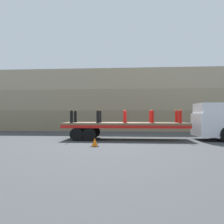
# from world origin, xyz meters

# --- Properties ---
(ground_plane) EXTENTS (120.00, 120.00, 0.00)m
(ground_plane) POSITION_xyz_m (0.00, 0.00, 0.00)
(ground_plane) COLOR #3F4244
(rock_cliff) EXTENTS (60.00, 3.30, 6.85)m
(rock_cliff) POSITION_xyz_m (0.00, 8.79, 3.43)
(rock_cliff) COLOR gray
(rock_cliff) RESTS_ON ground_plane
(truck_cab) EXTENTS (2.52, 2.68, 2.62)m
(truck_cab) POSITION_xyz_m (6.35, 0.00, 1.33)
(truck_cab) COLOR silver
(truck_cab) RESTS_ON ground_plane
(flatbed_trailer) EXTENTS (8.85, 2.62, 1.23)m
(flatbed_trailer) POSITION_xyz_m (-0.62, 0.00, 1.00)
(flatbed_trailer) COLOR brown
(flatbed_trailer) RESTS_ON ground_plane
(fire_hydrant_black_near_0) EXTENTS (0.28, 0.48, 0.90)m
(fire_hydrant_black_near_0) POSITION_xyz_m (-3.83, -0.55, 1.67)
(fire_hydrant_black_near_0) COLOR black
(fire_hydrant_black_near_0) RESTS_ON flatbed_trailer
(fire_hydrant_black_far_0) EXTENTS (0.28, 0.48, 0.90)m
(fire_hydrant_black_far_0) POSITION_xyz_m (-3.83, 0.55, 1.67)
(fire_hydrant_black_far_0) COLOR black
(fire_hydrant_black_far_0) RESTS_ON flatbed_trailer
(fire_hydrant_black_near_1) EXTENTS (0.28, 0.48, 0.90)m
(fire_hydrant_black_near_1) POSITION_xyz_m (-1.91, -0.55, 1.67)
(fire_hydrant_black_near_1) COLOR black
(fire_hydrant_black_near_1) RESTS_ON flatbed_trailer
(fire_hydrant_black_far_1) EXTENTS (0.28, 0.48, 0.90)m
(fire_hydrant_black_far_1) POSITION_xyz_m (-1.91, 0.55, 1.67)
(fire_hydrant_black_far_1) COLOR black
(fire_hydrant_black_far_1) RESTS_ON flatbed_trailer
(fire_hydrant_red_near_2) EXTENTS (0.28, 0.48, 0.90)m
(fire_hydrant_red_near_2) POSITION_xyz_m (0.00, -0.55, 1.67)
(fire_hydrant_red_near_2) COLOR red
(fire_hydrant_red_near_2) RESTS_ON flatbed_trailer
(fire_hydrant_red_far_2) EXTENTS (0.28, 0.48, 0.90)m
(fire_hydrant_red_far_2) POSITION_xyz_m (0.00, 0.55, 1.67)
(fire_hydrant_red_far_2) COLOR red
(fire_hydrant_red_far_2) RESTS_ON flatbed_trailer
(fire_hydrant_red_near_3) EXTENTS (0.28, 0.48, 0.90)m
(fire_hydrant_red_near_3) POSITION_xyz_m (1.91, -0.55, 1.67)
(fire_hydrant_red_near_3) COLOR red
(fire_hydrant_red_near_3) RESTS_ON flatbed_trailer
(fire_hydrant_red_far_3) EXTENTS (0.28, 0.48, 0.90)m
(fire_hydrant_red_far_3) POSITION_xyz_m (1.91, 0.55, 1.67)
(fire_hydrant_red_far_3) COLOR red
(fire_hydrant_red_far_3) RESTS_ON flatbed_trailer
(fire_hydrant_red_near_4) EXTENTS (0.28, 0.48, 0.90)m
(fire_hydrant_red_near_4) POSITION_xyz_m (3.83, -0.55, 1.67)
(fire_hydrant_red_near_4) COLOR red
(fire_hydrant_red_near_4) RESTS_ON flatbed_trailer
(fire_hydrant_red_far_4) EXTENTS (0.28, 0.48, 0.90)m
(fire_hydrant_red_far_4) POSITION_xyz_m (3.83, 0.55, 1.67)
(fire_hydrant_red_far_4) COLOR red
(fire_hydrant_red_far_4) RESTS_ON flatbed_trailer
(cargo_strap_rear) EXTENTS (0.05, 2.72, 0.01)m
(cargo_strap_rear) POSITION_xyz_m (-3.83, 0.00, 2.14)
(cargo_strap_rear) COLOR yellow
(cargo_strap_rear) RESTS_ON fire_hydrant_black_near_0
(cargo_strap_middle) EXTENTS (0.05, 2.72, 0.01)m
(cargo_strap_middle) POSITION_xyz_m (-1.91, 0.00, 2.14)
(cargo_strap_middle) COLOR yellow
(cargo_strap_middle) RESTS_ON fire_hydrant_black_near_1
(cargo_strap_front) EXTENTS (0.05, 2.72, 0.01)m
(cargo_strap_front) POSITION_xyz_m (3.83, 0.00, 2.14)
(cargo_strap_front) COLOR yellow
(cargo_strap_front) RESTS_ON fire_hydrant_red_near_4
(traffic_cone) EXTENTS (0.45, 0.45, 0.50)m
(traffic_cone) POSITION_xyz_m (-1.66, -3.67, 0.24)
(traffic_cone) COLOR black
(traffic_cone) RESTS_ON ground_plane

